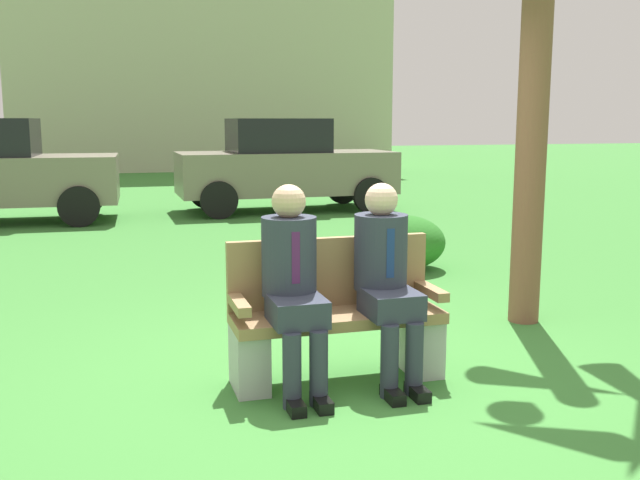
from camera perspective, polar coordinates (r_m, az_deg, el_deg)
ground_plane at (r=4.70m, az=1.59°, el=-11.09°), size 80.00×80.00×0.00m
park_bench at (r=4.64m, az=1.21°, el=-6.23°), size 1.34×0.44×0.90m
seated_man_left at (r=4.37m, az=-2.16°, el=-2.97°), size 0.34×0.72×1.27m
seated_man_right at (r=4.55m, az=5.21°, el=-2.55°), size 0.34×0.72×1.26m
shrub_near_bench at (r=8.09m, az=6.50°, el=-0.19°), size 0.98×0.89×0.61m
parked_car_far at (r=13.26m, az=-2.85°, el=5.93°), size 3.92×1.74×1.68m
building_backdrop at (r=27.96m, az=-9.85°, el=16.76°), size 13.05×8.35×10.49m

